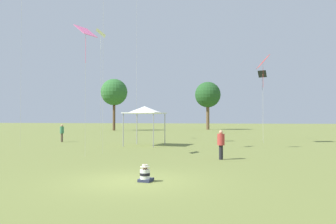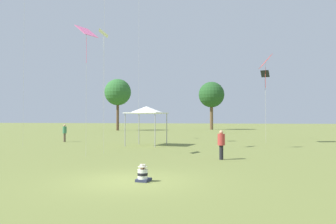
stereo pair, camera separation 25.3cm
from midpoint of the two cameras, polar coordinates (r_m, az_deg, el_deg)
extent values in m
plane|color=olive|center=(11.93, -6.85, -11.84)|extent=(300.00, 300.00, 0.00)
cube|color=#282D47|center=(11.81, -4.50, -11.71)|extent=(0.48, 0.58, 0.10)
cylinder|color=white|center=(11.68, -4.67, -10.74)|extent=(0.38, 0.38, 0.34)
cylinder|color=black|center=(11.68, -4.67, -10.74)|extent=(0.39, 0.39, 0.09)
sphere|color=brown|center=(11.64, -4.67, -9.51)|extent=(0.20, 0.20, 0.20)
cylinder|color=beige|center=(11.64, -4.67, -9.49)|extent=(0.34, 0.34, 0.01)
cylinder|color=beige|center=(11.64, -4.67, -9.30)|extent=(0.20, 0.20, 0.09)
cylinder|color=black|center=(18.06, 8.81, -6.96)|extent=(0.27, 0.27, 0.78)
cylinder|color=#B23833|center=(18.00, 8.81, -4.76)|extent=(0.48, 0.48, 0.62)
sphere|color=tan|center=(17.98, 8.80, -3.49)|extent=(0.21, 0.21, 0.21)
cylinder|color=brown|center=(32.96, -18.21, -4.27)|extent=(0.21, 0.21, 0.82)
cylinder|color=#387A51|center=(32.93, -18.20, -2.99)|extent=(0.38, 0.38, 0.65)
sphere|color=tan|center=(32.92, -18.20, -2.26)|extent=(0.22, 0.22, 0.22)
cube|color=white|center=(27.11, -4.35, -0.18)|extent=(3.26, 3.26, 0.08)
cone|color=white|center=(27.12, -4.35, 0.45)|extent=(3.10, 3.10, 0.52)
cylinder|color=#99999E|center=(28.85, -5.69, -2.95)|extent=(0.07, 0.07, 2.65)
cylinder|color=#99999E|center=(27.85, -0.81, -3.02)|extent=(0.07, 0.07, 2.65)
cylinder|color=#99999E|center=(26.51, -8.07, -3.10)|extent=(0.07, 0.07, 2.65)
cylinder|color=#99999E|center=(25.42, -2.84, -3.19)|extent=(0.07, 0.07, 2.65)
cylinder|color=#BCB7A8|center=(22.07, -11.56, 13.88)|extent=(0.01, 0.01, 15.87)
cube|color=white|center=(35.77, -11.83, 13.33)|extent=(1.36, 1.44, 0.70)
cylinder|color=white|center=(35.51, -11.83, 11.67)|extent=(0.02, 0.02, 1.33)
cylinder|color=#BCB7A8|center=(34.79, -11.87, 4.39)|extent=(0.01, 0.01, 11.17)
cylinder|color=#BCB7A8|center=(29.96, -24.40, 14.19)|extent=(0.01, 0.01, 20.21)
cube|color=#1E2328|center=(35.52, 15.89, 6.40)|extent=(0.96, 0.76, 0.67)
cylinder|color=#1E2328|center=(35.40, 15.90, 4.80)|extent=(0.02, 0.02, 1.41)
cylinder|color=#BCB7A8|center=(35.23, 15.92, 0.85)|extent=(0.01, 0.01, 6.88)
cylinder|color=#BCB7A8|center=(32.45, -5.71, 14.19)|extent=(0.01, 0.01, 21.63)
cube|color=pink|center=(20.48, -14.50, 13.48)|extent=(1.22, 1.34, 0.68)
cylinder|color=pink|center=(20.22, -14.52, 10.37)|extent=(0.02, 0.02, 1.50)
cylinder|color=#BCB7A8|center=(19.87, -14.56, 3.13)|extent=(0.01, 0.01, 7.38)
cube|color=red|center=(31.23, 15.99, 8.40)|extent=(1.14, 1.57, 1.13)
cylinder|color=red|center=(31.02, 16.00, 5.78)|extent=(0.02, 0.02, 1.84)
cylinder|color=#BCB7A8|center=(30.83, 16.03, 1.61)|extent=(0.01, 0.01, 7.39)
cylinder|color=brown|center=(68.07, 6.84, -0.63)|extent=(0.66, 0.66, 5.78)
sphere|color=#235123|center=(68.25, 6.83, 3.02)|extent=(5.30, 5.30, 5.30)
cylinder|color=brown|center=(63.54, -9.50, -0.50)|extent=(0.50, 0.50, 5.97)
sphere|color=#2D662D|center=(63.75, -9.48, 3.44)|extent=(5.09, 5.09, 5.09)
camera|label=1|loc=(0.13, -90.42, 0.01)|focal=35.00mm
camera|label=2|loc=(0.13, 89.58, -0.01)|focal=35.00mm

